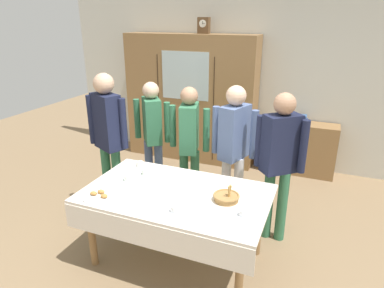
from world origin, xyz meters
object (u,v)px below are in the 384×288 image
object	(u,v)px
tea_cup_front_edge	(128,179)
pastry_plate	(99,196)
book_stack	(302,119)
spoon_near_right	(152,189)
tea_cup_far_left	(140,165)
tea_cup_center	(244,214)
bookshelf_low	(298,148)
bread_basket	(226,197)
dining_table	(175,203)
person_behind_table_right	(280,155)
person_beside_shelf	(108,131)
person_behind_table_left	(234,142)
wall_cabinet	(191,99)
person_by_cabinet	(152,129)
mantel_clock	(204,25)
tea_cup_mid_right	(145,172)
tea_cup_far_right	(175,210)
spoon_mid_right	(243,229)
person_near_right_end	(189,137)
spoon_front_edge	(202,180)

from	to	relation	value
tea_cup_front_edge	pastry_plate	world-z (taller)	tea_cup_front_edge
book_stack	spoon_near_right	world-z (taller)	book_stack
tea_cup_far_left	tea_cup_center	bearing A→B (deg)	-22.57
bookshelf_low	bread_basket	world-z (taller)	bread_basket
dining_table	person_behind_table_right	bearing A→B (deg)	42.61
person_beside_shelf	person_behind_table_left	size ratio (longest dim) A/B	1.06
pastry_plate	person_behind_table_right	distance (m)	1.83
bookshelf_low	person_behind_table_left	distance (m)	1.89
book_stack	person_behind_table_left	xyz separation A→B (m)	(-0.60, -1.69, 0.13)
wall_cabinet	person_by_cabinet	bearing A→B (deg)	-88.12
spoon_near_right	person_beside_shelf	size ratio (longest dim) A/B	0.07
mantel_clock	tea_cup_mid_right	size ratio (longest dim) A/B	1.85
person_beside_shelf	bread_basket	bearing A→B (deg)	-17.26
bookshelf_low	tea_cup_far_right	xyz separation A→B (m)	(-0.76, -2.93, 0.39)
tea_cup_far_right	tea_cup_mid_right	bearing A→B (deg)	137.57
person_behind_table_right	person_by_cabinet	size ratio (longest dim) A/B	1.05
mantel_clock	tea_cup_mid_right	distance (m)	2.73
tea_cup_far_left	spoon_near_right	size ratio (longest dim) A/B	1.09
bread_basket	spoon_mid_right	xyz separation A→B (m)	(0.25, -0.37, -0.03)
book_stack	tea_cup_far_right	xyz separation A→B (m)	(-0.76, -2.93, -0.08)
person_behind_table_right	pastry_plate	bearing A→B (deg)	-143.26
dining_table	tea_cup_far_left	distance (m)	0.75
tea_cup_mid_right	tea_cup_front_edge	bearing A→B (deg)	-116.84
book_stack	spoon_near_right	bearing A→B (deg)	-113.28
bookshelf_low	pastry_plate	xyz separation A→B (m)	(-1.52, -2.96, 0.37)
book_stack	tea_cup_front_edge	world-z (taller)	book_stack
tea_cup_center	person_by_cabinet	distance (m)	2.02
tea_cup_far_left	person_near_right_end	distance (m)	0.73
tea_cup_far_left	person_behind_table_right	distance (m)	1.51
dining_table	bookshelf_low	distance (m)	2.80
tea_cup_mid_right	spoon_front_edge	bearing A→B (deg)	11.01
tea_cup_center	tea_cup_far_right	xyz separation A→B (m)	(-0.56, -0.16, 0.00)
wall_cabinet	spoon_mid_right	xyz separation A→B (m)	(1.63, -2.90, -0.27)
book_stack	tea_cup_far_left	bearing A→B (deg)	-124.14
person_near_right_end	person_behind_table_left	world-z (taller)	person_behind_table_left
tea_cup_center	person_behind_table_left	world-z (taller)	person_behind_table_left
spoon_mid_right	person_near_right_end	distance (m)	1.70
tea_cup_front_edge	person_behind_table_right	distance (m)	1.57
bread_basket	person_beside_shelf	bearing A→B (deg)	162.74
tea_cup_far_left	spoon_mid_right	bearing A→B (deg)	-28.14
bookshelf_low	person_behind_table_left	size ratio (longest dim) A/B	0.68
spoon_front_edge	spoon_mid_right	bearing A→B (deg)	-48.92
tea_cup_far_left	person_behind_table_left	xyz separation A→B (m)	(0.91, 0.54, 0.21)
person_by_cabinet	bread_basket	bearing A→B (deg)	-39.24
pastry_plate	person_behind_table_right	world-z (taller)	person_behind_table_right
pastry_plate	mantel_clock	bearing A→B (deg)	91.16
person_beside_shelf	person_by_cabinet	distance (m)	0.66
tea_cup_mid_right	tea_cup_front_edge	world-z (taller)	same
bread_basket	tea_cup_far_right	bearing A→B (deg)	-134.29
mantel_clock	person_near_right_end	size ratio (longest dim) A/B	0.15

